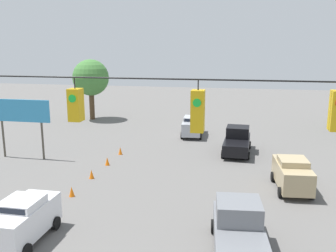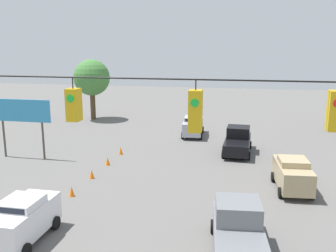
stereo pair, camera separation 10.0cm
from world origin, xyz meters
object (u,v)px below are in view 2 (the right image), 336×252
Objects in this scene: sedan_silver_withflow_deep at (193,126)px; sedan_tan_oncoming_far at (292,174)px; traffic_cone_nearest at (9,242)px; traffic_cone_second at (43,213)px; traffic_cone_third at (72,191)px; pickup_truck_grey_crossing_near at (238,231)px; sedan_white_parked_shoulder at (23,219)px; tree_horizon_right at (92,78)px; traffic_cone_farthest at (121,151)px; pickup_truck_black_oncoming_deep at (238,141)px; traffic_cone_fourth at (92,174)px; roadside_billboard at (21,114)px; traffic_cone_fifth at (108,161)px; overhead_signal_span at (136,172)px.

sedan_tan_oncoming_far is at bearing 121.58° from sedan_silver_withflow_deep.
traffic_cone_second is at bearing -89.66° from traffic_cone_nearest.
traffic_cone_third is at bearing -91.22° from traffic_cone_nearest.
traffic_cone_nearest is at bearing 9.92° from pickup_truck_grey_crossing_near.
traffic_cone_third is at bearing -88.38° from sedan_white_parked_shoulder.
sedan_white_parked_shoulder reaches higher than sedan_tan_oncoming_far.
traffic_cone_farthest is at bearing 120.54° from tree_horizon_right.
pickup_truck_black_oncoming_deep is at bearing -165.55° from traffic_cone_farthest.
traffic_cone_fourth is (12.90, 0.55, -0.74)m from sedan_tan_oncoming_far.
traffic_cone_second is (0.02, -2.90, 0.00)m from traffic_cone_nearest.
traffic_cone_second is at bearing 126.30° from roadside_billboard.
pickup_truck_black_oncoming_deep is 8.49× the size of traffic_cone_second.
traffic_cone_fourth is (9.45, 8.16, -0.67)m from pickup_truck_black_oncoming_deep.
tree_horizon_right is at bearing -42.10° from sedan_tan_oncoming_far.
traffic_cone_fourth is (-0.11, -6.11, 0.00)m from traffic_cone_second.
traffic_cone_third is 0.09× the size of tree_horizon_right.
tree_horizon_right is at bearing -67.76° from traffic_cone_fourth.
traffic_cone_fourth is at bearing 88.93° from traffic_cone_farthest.
roadside_billboard is (6.98, -9.50, 3.19)m from traffic_cone_second.
traffic_cone_fourth is 21.43m from tree_horizon_right.
sedan_tan_oncoming_far is 6.94× the size of traffic_cone_second.
sedan_white_parked_shoulder reaches higher than traffic_cone_farthest.
tree_horizon_right is at bearing -64.19° from traffic_cone_fifth.
pickup_truck_black_oncoming_deep and pickup_truck_grey_crossing_near have the same top height.
sedan_silver_withflow_deep is 14.30m from traffic_cone_fourth.
pickup_truck_grey_crossing_near is 20.12m from roadside_billboard.
sedan_silver_withflow_deep is 11.61m from traffic_cone_fifth.
sedan_white_parked_shoulder is 6.43× the size of traffic_cone_second.
tree_horizon_right is (17.70, -26.64, 3.98)m from pickup_truck_grey_crossing_near.
traffic_cone_farthest is at bearing -90.45° from traffic_cone_third.
roadside_billboard is at bearing -49.73° from overhead_signal_span.
tree_horizon_right is (20.82, -18.81, 3.91)m from sedan_tan_oncoming_far.
traffic_cone_third is (-0.14, -3.02, 0.00)m from traffic_cone_second.
pickup_truck_grey_crossing_near is 14.11m from traffic_cone_fifth.
traffic_cone_nearest is at bearing 60.96° from pickup_truck_black_oncoming_deep.
traffic_cone_nearest and traffic_cone_fifth have the same top height.
overhead_signal_span reaches higher than sedan_tan_oncoming_far.
traffic_cone_fourth is at bearing -88.73° from sedan_white_parked_shoulder.
sedan_tan_oncoming_far is at bearing -111.68° from pickup_truck_grey_crossing_near.
traffic_cone_third is (9.75, -4.19, -0.67)m from pickup_truck_grey_crossing_near.
roadside_billboard reaches higher than pickup_truck_grey_crossing_near.
traffic_cone_farthest is (12.79, -5.21, -0.74)m from sedan_tan_oncoming_far.
sedan_silver_withflow_deep is at bearing -115.43° from traffic_cone_fifth.
sedan_tan_oncoming_far is at bearing -143.65° from traffic_cone_nearest.
pickup_truck_grey_crossing_near reaches higher than traffic_cone_fifth.
sedan_tan_oncoming_far is 6.94× the size of traffic_cone_third.
sedan_silver_withflow_deep reaches higher than traffic_cone_fourth.
pickup_truck_grey_crossing_near is at bearing 143.34° from traffic_cone_fourth.
sedan_tan_oncoming_far reaches higher than traffic_cone_second.
traffic_cone_farthest is (9.34, 2.41, -0.67)m from pickup_truck_black_oncoming_deep.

